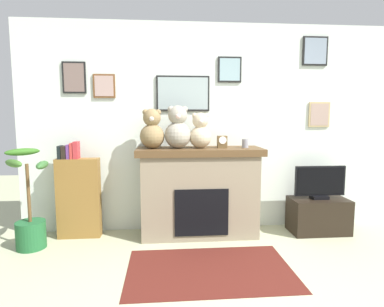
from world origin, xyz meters
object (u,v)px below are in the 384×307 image
(candle_jar, at_px, (245,143))
(mantel_clock, at_px, (222,142))
(television, at_px, (320,183))
(teddy_bear_tan, at_px, (200,132))
(fireplace, at_px, (199,191))
(tv_stand, at_px, (318,215))
(teddy_bear_brown, at_px, (152,131))
(potted_plant, at_px, (30,218))
(teddy_bear_grey, at_px, (178,129))
(bookshelf, at_px, (78,195))

(candle_jar, height_order, mantel_clock, mantel_clock)
(television, relative_size, teddy_bear_tan, 1.51)
(fireplace, distance_m, tv_stand, 1.53)
(fireplace, height_order, candle_jar, candle_jar)
(teddy_bear_brown, bearing_deg, potted_plant, -170.40)
(teddy_bear_tan, bearing_deg, tv_stand, -1.20)
(candle_jar, distance_m, teddy_bear_tan, 0.56)
(tv_stand, distance_m, teddy_bear_tan, 1.82)
(teddy_bear_grey, bearing_deg, bookshelf, 176.68)
(potted_plant, bearing_deg, tv_stand, 3.29)
(television, bearing_deg, mantel_clock, 178.53)
(tv_stand, distance_m, television, 0.42)
(teddy_bear_brown, distance_m, teddy_bear_grey, 0.30)
(teddy_bear_grey, bearing_deg, potted_plant, -172.14)
(potted_plant, distance_m, tv_stand, 3.40)
(tv_stand, bearing_deg, mantel_clock, 178.60)
(bookshelf, xyz_separation_m, teddy_bear_tan, (1.46, -0.07, 0.75))
(teddy_bear_grey, distance_m, teddy_bear_tan, 0.27)
(television, bearing_deg, teddy_bear_grey, 178.94)
(television, height_order, mantel_clock, mantel_clock)
(tv_stand, bearing_deg, television, -90.00)
(bookshelf, height_order, teddy_bear_tan, teddy_bear_tan)
(tv_stand, height_order, teddy_bear_grey, teddy_bear_grey)
(television, bearing_deg, candle_jar, 177.99)
(fireplace, height_order, teddy_bear_brown, teddy_bear_brown)
(bookshelf, height_order, tv_stand, bookshelf)
(bookshelf, distance_m, television, 2.95)
(candle_jar, relative_size, teddy_bear_grey, 0.21)
(fireplace, relative_size, bookshelf, 1.30)
(television, xyz_separation_m, candle_jar, (-0.94, 0.03, 0.50))
(mantel_clock, relative_size, teddy_bear_brown, 0.31)
(potted_plant, xyz_separation_m, tv_stand, (3.40, 0.20, -0.13))
(mantel_clock, distance_m, teddy_bear_grey, 0.55)
(tv_stand, bearing_deg, candle_jar, 178.08)
(bookshelf, xyz_separation_m, candle_jar, (2.00, -0.07, 0.62))
(potted_plant, bearing_deg, teddy_bear_grey, 7.86)
(teddy_bear_tan, bearing_deg, teddy_bear_brown, -179.99)
(potted_plant, bearing_deg, bookshelf, 33.35)
(fireplace, distance_m, candle_jar, 0.80)
(bookshelf, distance_m, mantel_clock, 1.84)
(teddy_bear_brown, distance_m, teddy_bear_tan, 0.57)
(candle_jar, relative_size, mantel_clock, 0.73)
(teddy_bear_tan, bearing_deg, television, -1.25)
(potted_plant, xyz_separation_m, television, (3.40, 0.19, 0.29))
(fireplace, height_order, teddy_bear_grey, teddy_bear_grey)
(bookshelf, bearing_deg, candle_jar, -1.96)
(fireplace, distance_m, mantel_clock, 0.66)
(fireplace, distance_m, teddy_bear_grey, 0.80)
(candle_jar, xyz_separation_m, teddy_bear_grey, (-0.81, -0.00, 0.17))
(mantel_clock, bearing_deg, teddy_bear_brown, 179.93)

